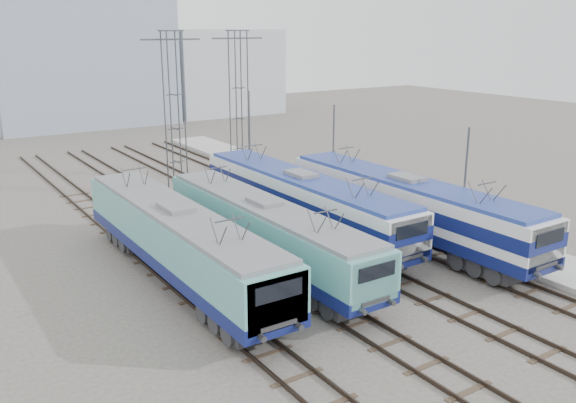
# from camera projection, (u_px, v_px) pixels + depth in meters

# --- Properties ---
(ground) EXTENTS (160.00, 160.00, 0.00)m
(ground) POSITION_uv_depth(u_px,v_px,m) (368.00, 296.00, 28.77)
(ground) COLOR #514C47
(platform) EXTENTS (4.00, 70.00, 0.30)m
(platform) POSITION_uv_depth(u_px,v_px,m) (406.00, 216.00, 40.55)
(platform) COLOR #9E9E99
(platform) RESTS_ON ground
(locomotive_far_left) EXTENTS (2.92, 18.48, 3.48)m
(locomotive_far_left) POSITION_uv_depth(u_px,v_px,m) (179.00, 239.00, 29.57)
(locomotive_far_left) COLOR #0E1650
(locomotive_far_left) RESTS_ON ground
(locomotive_center_left) EXTENTS (2.75, 17.36, 3.27)m
(locomotive_center_left) POSITION_uv_depth(u_px,v_px,m) (267.00, 230.00, 31.34)
(locomotive_center_left) COLOR #0E1650
(locomotive_center_left) RESTS_ON ground
(locomotive_center_right) EXTENTS (2.93, 18.54, 3.49)m
(locomotive_center_right) POSITION_uv_depth(u_px,v_px,m) (303.00, 199.00, 36.27)
(locomotive_center_right) COLOR #0E1650
(locomotive_center_right) RESTS_ON ground
(locomotive_far_right) EXTENTS (2.95, 18.64, 3.50)m
(locomotive_far_right) POSITION_uv_depth(u_px,v_px,m) (408.00, 204.00, 35.28)
(locomotive_far_right) COLOR #0E1650
(locomotive_far_right) RESTS_ON ground
(catenary_tower_west) EXTENTS (4.50, 1.20, 12.00)m
(catenary_tower_west) POSITION_uv_depth(u_px,v_px,m) (174.00, 106.00, 44.61)
(catenary_tower_west) COLOR #3F4247
(catenary_tower_west) RESTS_ON ground
(catenary_tower_east) EXTENTS (4.50, 1.20, 12.00)m
(catenary_tower_east) POSITION_uv_depth(u_px,v_px,m) (239.00, 99.00, 49.66)
(catenary_tower_east) COLOR #3F4247
(catenary_tower_east) RESTS_ON ground
(mast_front) EXTENTS (0.12, 0.12, 7.00)m
(mast_front) POSITION_uv_depth(u_px,v_px,m) (464.00, 189.00, 33.97)
(mast_front) COLOR #3F4247
(mast_front) RESTS_ON ground
(mast_mid) EXTENTS (0.12, 0.12, 7.00)m
(mast_mid) POSITION_uv_depth(u_px,v_px,m) (333.00, 154.00, 43.60)
(mast_mid) COLOR #3F4247
(mast_mid) RESTS_ON ground
(mast_rear) EXTENTS (0.12, 0.12, 7.00)m
(mast_rear) POSITION_uv_depth(u_px,v_px,m) (250.00, 131.00, 53.24)
(mast_rear) COLOR #3F4247
(mast_rear) RESTS_ON ground
(safety_cone) EXTENTS (0.31, 0.31, 0.53)m
(safety_cone) POSITION_uv_depth(u_px,v_px,m) (477.00, 242.00, 34.29)
(safety_cone) COLOR #F85817
(safety_cone) RESTS_ON platform
(building_center) EXTENTS (22.00, 14.00, 18.00)m
(building_center) POSITION_uv_depth(u_px,v_px,m) (78.00, 54.00, 78.20)
(building_center) COLOR #8591A3
(building_center) RESTS_ON ground
(building_east) EXTENTS (16.00, 12.00, 12.00)m
(building_east) POSITION_uv_depth(u_px,v_px,m) (218.00, 72.00, 89.61)
(building_east) COLOR #A6ADB8
(building_east) RESTS_ON ground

